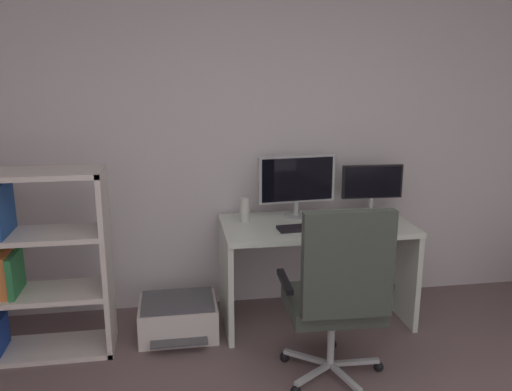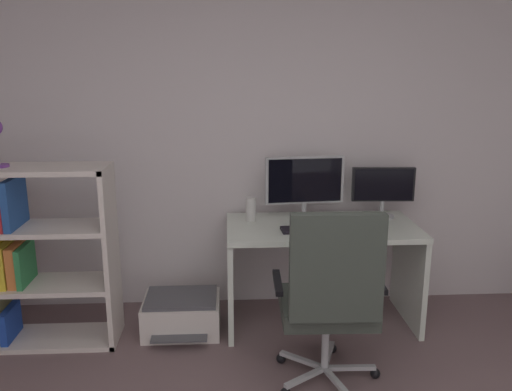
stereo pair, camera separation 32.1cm
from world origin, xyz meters
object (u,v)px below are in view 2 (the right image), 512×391
object	(u,v)px
desk	(321,252)
monitor_secondary	(383,187)
computer_mouse	(350,229)
desktop_speaker	(251,209)
office_chair	(330,295)
keyboard	(307,229)
bookshelf	(18,256)
monitor_main	(305,182)
printer	(182,314)

from	to	relation	value
desk	monitor_secondary	bearing A→B (deg)	20.28
computer_mouse	desktop_speaker	world-z (taller)	desktop_speaker
monitor_secondary	computer_mouse	xyz separation A→B (m)	(-0.30, -0.32, -0.20)
desktop_speaker	office_chair	world-z (taller)	office_chair
desk	keyboard	distance (m)	0.27
computer_mouse	bookshelf	size ratio (longest dim) A/B	0.08
monitor_main	office_chair	size ratio (longest dim) A/B	0.52
monitor_secondary	computer_mouse	bearing A→B (deg)	-133.01
monitor_main	keyboard	xyz separation A→B (m)	(-0.02, -0.29, -0.25)
desk	monitor_secondary	size ratio (longest dim) A/B	2.92
bookshelf	printer	size ratio (longest dim) A/B	2.27
monitor_secondary	desktop_speaker	world-z (taller)	monitor_secondary
keyboard	computer_mouse	world-z (taller)	computer_mouse
keyboard	computer_mouse	distance (m)	0.29
desktop_speaker	keyboard	bearing A→B (deg)	-34.42
monitor_secondary	office_chair	bearing A→B (deg)	-119.47
monitor_main	computer_mouse	xyz separation A→B (m)	(0.26, -0.32, -0.25)
printer	monitor_main	bearing A→B (deg)	16.53
monitor_secondary	desktop_speaker	bearing A→B (deg)	-177.12
office_chair	monitor_main	bearing A→B (deg)	90.26
desk	printer	world-z (taller)	desk
monitor_main	bookshelf	bearing A→B (deg)	-169.74
monitor_secondary	office_chair	size ratio (longest dim) A/B	0.41
monitor_main	bookshelf	xyz separation A→B (m)	(-1.89, -0.34, -0.39)
desktop_speaker	printer	bearing A→B (deg)	-156.62
monitor_main	printer	xyz separation A→B (m)	(-0.87, -0.26, -0.86)
monitor_secondary	office_chair	world-z (taller)	monitor_secondary
monitor_main	printer	size ratio (longest dim) A/B	1.08
bookshelf	printer	world-z (taller)	bookshelf
office_chair	desk	bearing A→B (deg)	83.30
desk	office_chair	world-z (taller)	office_chair
desk	desktop_speaker	distance (m)	0.57
computer_mouse	desktop_speaker	xyz separation A→B (m)	(-0.65, 0.28, 0.07)
computer_mouse	office_chair	xyz separation A→B (m)	(-0.26, -0.67, -0.16)
desktop_speaker	bookshelf	xyz separation A→B (m)	(-1.50, -0.29, -0.21)
monitor_secondary	office_chair	xyz separation A→B (m)	(-0.56, -0.99, -0.36)
office_chair	printer	bearing A→B (deg)	139.96
desktop_speaker	bookshelf	bearing A→B (deg)	-168.94
monitor_secondary	keyboard	world-z (taller)	monitor_secondary
desk	monitor_main	xyz separation A→B (m)	(-0.10, 0.17, 0.46)
monitor_secondary	printer	world-z (taller)	monitor_secondary
desk	desktop_speaker	size ratio (longest dim) A/B	7.67
computer_mouse	office_chair	distance (m)	0.73
desk	keyboard	size ratio (longest dim) A/B	3.83
printer	desktop_speaker	bearing A→B (deg)	23.38
desk	bookshelf	xyz separation A→B (m)	(-1.99, -0.17, 0.08)
office_chair	bookshelf	size ratio (longest dim) A/B	0.91
monitor_main	monitor_secondary	bearing A→B (deg)	0.01
desk	bookshelf	distance (m)	2.00
desk	monitor_secondary	distance (m)	0.65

